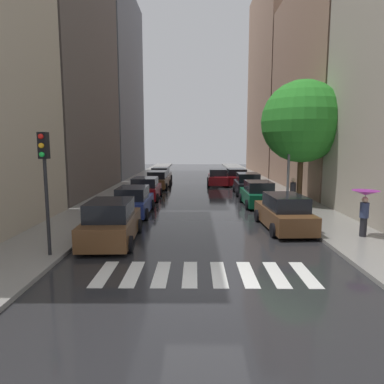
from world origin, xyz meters
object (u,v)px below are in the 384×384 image
(parked_car_right_fourth, at_px, (236,177))
(pedestrian_near_tree, at_px, (293,191))
(street_tree_right, at_px, (302,122))
(lamp_post_right, at_px, (289,140))
(parked_car_left_nearest, at_px, (111,223))
(parked_car_left_fifth, at_px, (161,175))
(parked_car_right_second, at_px, (258,194))
(parked_car_left_fourth, at_px, (158,180))
(parked_car_right_nearest, at_px, (284,213))
(pedestrian_foreground, at_px, (365,202))
(parked_car_left_second, at_px, (133,202))
(car_midroad, at_px, (218,178))
(parked_car_right_third, at_px, (248,185))
(parked_car_left_third, at_px, (146,189))
(traffic_light_left_corner, at_px, (45,167))

(parked_car_right_fourth, xyz_separation_m, pedestrian_near_tree, (2.19, -12.33, 0.30))
(street_tree_right, bearing_deg, lamp_post_right, -134.10)
(parked_car_left_nearest, distance_m, parked_car_right_fourth, 21.52)
(parked_car_left_fifth, relative_size, parked_car_right_fourth, 0.96)
(parked_car_right_second, height_order, lamp_post_right, lamp_post_right)
(parked_car_left_fourth, relative_size, parked_car_right_nearest, 1.00)
(parked_car_left_fifth, height_order, street_tree_right, street_tree_right)
(parked_car_left_nearest, xyz_separation_m, parked_car_left_fifth, (-0.24, 22.85, -0.08))
(parked_car_right_second, bearing_deg, pedestrian_foreground, -160.15)
(parked_car_left_second, height_order, parked_car_right_fourth, parked_car_right_fourth)
(parked_car_left_fourth, distance_m, car_midroad, 6.10)
(parked_car_left_fifth, xyz_separation_m, parked_car_right_third, (7.91, -9.11, 0.07))
(parked_car_left_second, bearing_deg, lamp_post_right, -76.94)
(parked_car_left_second, relative_size, parked_car_right_nearest, 0.92)
(parked_car_left_fifth, height_order, parked_car_right_third, parked_car_right_third)
(parked_car_right_nearest, distance_m, lamp_post_right, 6.71)
(parked_car_left_fifth, xyz_separation_m, parked_car_right_fourth, (7.71, -2.67, 0.03))
(parked_car_left_fifth, xyz_separation_m, lamp_post_right, (9.54, -15.04, 3.57))
(parked_car_left_second, distance_m, parked_car_right_second, 8.18)
(car_midroad, xyz_separation_m, pedestrian_foreground, (4.93, -19.48, 0.87))
(pedestrian_foreground, distance_m, pedestrian_near_tree, 7.42)
(parked_car_left_fourth, bearing_deg, parked_car_left_third, 179.88)
(traffic_light_left_corner, relative_size, lamp_post_right, 0.59)
(parked_car_left_nearest, distance_m, parked_car_left_fifth, 22.86)
(parked_car_left_second, distance_m, parked_car_right_fourth, 16.43)
(traffic_light_left_corner, bearing_deg, car_midroad, 71.56)
(parked_car_left_nearest, xyz_separation_m, parked_car_right_second, (7.56, 8.50, -0.05))
(parked_car_right_fourth, distance_m, street_tree_right, 12.54)
(parked_car_left_fifth, bearing_deg, parked_car_left_nearest, -177.25)
(parked_car_left_nearest, distance_m, parked_car_right_second, 11.38)
(parked_car_left_fourth, height_order, parked_car_right_second, parked_car_right_second)
(parked_car_right_second, bearing_deg, car_midroad, 8.39)
(pedestrian_near_tree, bearing_deg, lamp_post_right, -113.54)
(parked_car_right_second, xyz_separation_m, pedestrian_near_tree, (2.09, -0.65, 0.30))
(pedestrian_near_tree, bearing_deg, pedestrian_foreground, -21.40)
(parked_car_left_second, height_order, parked_car_left_third, parked_car_left_second)
(parked_car_left_second, xyz_separation_m, parked_car_right_second, (7.65, 2.91, 0.01))
(car_midroad, relative_size, street_tree_right, 0.56)
(pedestrian_foreground, bearing_deg, car_midroad, -60.92)
(parked_car_left_third, xyz_separation_m, parked_car_right_third, (7.86, 2.61, 0.04))
(parked_car_left_fifth, height_order, parked_car_right_fourth, parked_car_right_fourth)
(parked_car_right_third, bearing_deg, pedestrian_near_tree, -160.16)
(parked_car_left_third, bearing_deg, parked_car_left_fourth, -2.44)
(parked_car_left_fifth, bearing_deg, parked_car_right_third, -136.90)
(parked_car_left_fourth, bearing_deg, parked_car_left_nearest, -178.18)
(parked_car_right_nearest, relative_size, street_tree_right, 0.60)
(parked_car_right_nearest, bearing_deg, parked_car_left_third, 39.12)
(parked_car_right_second, xyz_separation_m, car_midroad, (-1.90, 11.49, -0.01))
(parked_car_right_third, height_order, traffic_light_left_corner, traffic_light_left_corner)
(parked_car_left_nearest, xyz_separation_m, parked_car_left_third, (-0.19, 11.13, -0.06))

